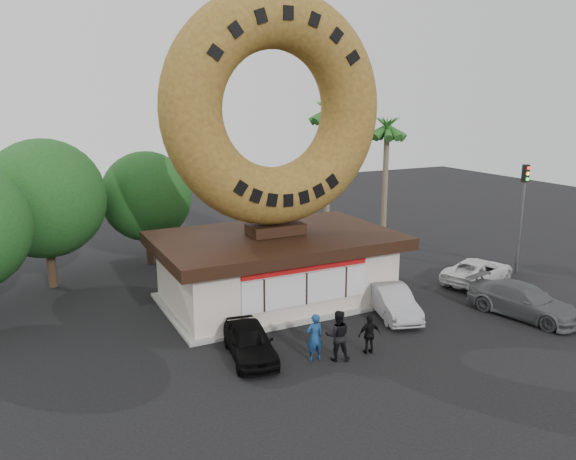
# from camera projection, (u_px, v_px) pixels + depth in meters

# --- Properties ---
(ground) EXTENTS (90.00, 90.00, 0.00)m
(ground) POSITION_uv_depth(u_px,v_px,m) (341.00, 348.00, 21.98)
(ground) COLOR black
(ground) RESTS_ON ground
(donut_shop) EXTENTS (11.20, 7.20, 3.80)m
(donut_shop) POSITION_uv_depth(u_px,v_px,m) (276.00, 265.00, 26.79)
(donut_shop) COLOR beige
(donut_shop) RESTS_ON ground
(giant_donut) EXTENTS (10.52, 2.68, 10.52)m
(giant_donut) POSITION_uv_depth(u_px,v_px,m) (275.00, 109.00, 25.13)
(giant_donut) COLOR olive
(giant_donut) RESTS_ON donut_shop
(tree_west) EXTENTS (6.00, 6.00, 7.65)m
(tree_west) POSITION_uv_depth(u_px,v_px,m) (45.00, 199.00, 28.11)
(tree_west) COLOR #473321
(tree_west) RESTS_ON ground
(tree_mid) EXTENTS (5.20, 5.20, 6.63)m
(tree_mid) POSITION_uv_depth(u_px,v_px,m) (147.00, 196.00, 32.39)
(tree_mid) COLOR #473321
(tree_mid) RESTS_ON ground
(palm_near) EXTENTS (2.60, 2.60, 9.75)m
(palm_near) POSITION_uv_depth(u_px,v_px,m) (328.00, 117.00, 35.50)
(palm_near) COLOR #726651
(palm_near) RESTS_ON ground
(palm_far) EXTENTS (2.60, 2.60, 8.75)m
(palm_far) POSITION_uv_depth(u_px,v_px,m) (387.00, 131.00, 35.93)
(palm_far) COLOR #726651
(palm_far) RESTS_ON ground
(street_lamp) EXTENTS (2.11, 0.20, 8.00)m
(street_lamp) POSITION_uv_depth(u_px,v_px,m) (178.00, 184.00, 34.08)
(street_lamp) COLOR #59595E
(street_lamp) RESTS_ON ground
(traffic_signal) EXTENTS (0.30, 0.38, 6.07)m
(traffic_signal) POSITION_uv_depth(u_px,v_px,m) (523.00, 205.00, 30.65)
(traffic_signal) COLOR #59595E
(traffic_signal) RESTS_ON ground
(person_left) EXTENTS (0.68, 0.46, 1.82)m
(person_left) POSITION_uv_depth(u_px,v_px,m) (315.00, 337.00, 20.82)
(person_left) COLOR navy
(person_left) RESTS_ON ground
(person_center) EXTENTS (1.17, 1.06, 1.95)m
(person_center) POSITION_uv_depth(u_px,v_px,m) (338.00, 335.00, 20.82)
(person_center) COLOR black
(person_center) RESTS_ON ground
(person_right) EXTENTS (0.95, 0.51, 1.54)m
(person_right) POSITION_uv_depth(u_px,v_px,m) (369.00, 334.00, 21.39)
(person_right) COLOR black
(person_right) RESTS_ON ground
(car_black) EXTENTS (2.21, 4.10, 1.33)m
(car_black) POSITION_uv_depth(u_px,v_px,m) (250.00, 341.00, 21.06)
(car_black) COLOR black
(car_black) RESTS_ON ground
(car_silver) EXTENTS (2.53, 4.33, 1.35)m
(car_silver) POSITION_uv_depth(u_px,v_px,m) (393.00, 301.00, 25.14)
(car_silver) COLOR #9B9BA0
(car_silver) RESTS_ON ground
(car_grey) EXTENTS (3.15, 5.32, 1.44)m
(car_grey) POSITION_uv_depth(u_px,v_px,m) (524.00, 301.00, 25.08)
(car_grey) COLOR #575A5C
(car_grey) RESTS_ON ground
(car_white) EXTENTS (5.17, 3.56, 1.31)m
(car_white) POSITION_uv_depth(u_px,v_px,m) (478.00, 271.00, 29.62)
(car_white) COLOR silver
(car_white) RESTS_ON ground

